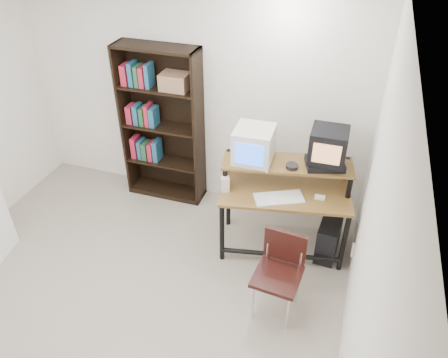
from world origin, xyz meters
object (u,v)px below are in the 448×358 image
(crt_monitor, at_px, (254,145))
(bookshelf, at_px, (163,124))
(pc_tower, at_px, (329,237))
(computer_desk, at_px, (285,192))
(school_chair, at_px, (280,267))
(crt_tv, at_px, (328,145))

(crt_monitor, distance_m, bookshelf, 1.30)
(pc_tower, xyz_separation_m, bookshelf, (-2.06, 0.49, 0.75))
(computer_desk, xyz_separation_m, school_chair, (0.14, -0.82, -0.21))
(crt_monitor, height_order, bookshelf, bookshelf)
(computer_desk, distance_m, crt_tv, 0.64)
(crt_tv, height_order, bookshelf, bookshelf)
(crt_monitor, bearing_deg, pc_tower, -3.92)
(computer_desk, distance_m, school_chair, 0.85)
(crt_monitor, xyz_separation_m, bookshelf, (-1.20, 0.46, -0.19))
(computer_desk, distance_m, bookshelf, 1.66)
(computer_desk, height_order, crt_monitor, crt_monitor)
(bookshelf, bearing_deg, pc_tower, -13.65)
(pc_tower, height_order, bookshelf, bookshelf)
(computer_desk, height_order, school_chair, computer_desk)
(crt_monitor, distance_m, crt_tv, 0.71)
(computer_desk, relative_size, crt_monitor, 3.50)
(crt_tv, xyz_separation_m, pc_tower, (0.16, -0.14, -1.00))
(crt_tv, bearing_deg, crt_monitor, -172.21)
(crt_monitor, height_order, pc_tower, crt_monitor)
(computer_desk, relative_size, school_chair, 1.73)
(computer_desk, xyz_separation_m, crt_tv, (0.34, 0.16, 0.52))
(crt_tv, relative_size, pc_tower, 0.78)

